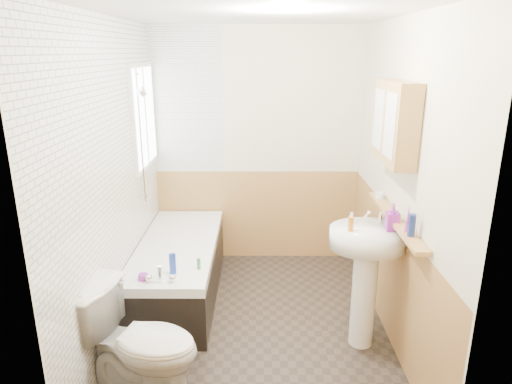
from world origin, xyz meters
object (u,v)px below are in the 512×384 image
bathtub (179,268)px  toilet (140,344)px  medicine_cabinet (395,122)px  pine_shelf (395,219)px  sink (366,263)px

bathtub → toilet: (-0.03, -1.33, 0.11)m
medicine_cabinet → toilet: bearing=-157.0°
pine_shelf → medicine_cabinet: size_ratio=1.90×
toilet → pine_shelf: pine_shelf is taller
sink → bathtub: bearing=161.5°
sink → medicine_cabinet: (0.17, 0.17, 1.04)m
bathtub → sink: bearing=-25.2°
toilet → pine_shelf: size_ratio=0.65×
toilet → sink: (1.60, 0.59, 0.31)m
toilet → medicine_cabinet: 2.35m
sink → medicine_cabinet: bearing=50.9°
bathtub → medicine_cabinet: size_ratio=2.64×
bathtub → sink: size_ratio=1.56×
pine_shelf → sink: bearing=-167.3°
toilet → bathtub: bearing=14.8°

